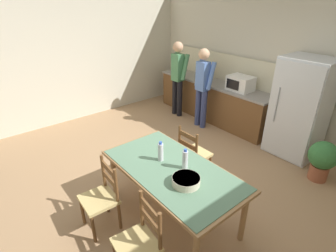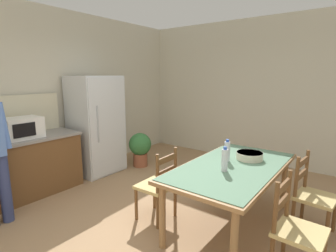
{
  "view_description": "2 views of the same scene",
  "coord_description": "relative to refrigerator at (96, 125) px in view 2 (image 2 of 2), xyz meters",
  "views": [
    {
      "loc": [
        2.65,
        -2.27,
        2.65
      ],
      "look_at": [
        0.05,
        -0.14,
        0.98
      ],
      "focal_mm": 28.0,
      "sensor_mm": 36.0,
      "label": 1
    },
    {
      "loc": [
        -2.13,
        -1.69,
        1.77
      ],
      "look_at": [
        0.4,
        0.22,
        1.16
      ],
      "focal_mm": 28.0,
      "sensor_mm": 36.0,
      "label": 2
    }
  ],
  "objects": [
    {
      "name": "wall_back",
      "position": [
        -0.83,
        0.47,
        0.56
      ],
      "size": [
        6.52,
        0.12,
        2.9
      ],
      "primitive_type": "cube",
      "color": "beige",
      "rests_on": "ground"
    },
    {
      "name": "ground_plane",
      "position": [
        -0.83,
        -2.19,
        -0.89
      ],
      "size": [
        8.32,
        8.32,
        0.0
      ],
      "primitive_type": "plane",
      "color": "#9E7A56"
    },
    {
      "name": "bottle_near_centre",
      "position": [
        -0.43,
        -2.74,
        -0.01
      ],
      "size": [
        0.07,
        0.07,
        0.27
      ],
      "color": "silver",
      "rests_on": "dining_table"
    },
    {
      "name": "serving_bowl",
      "position": [
        0.12,
        -2.81,
        -0.08
      ],
      "size": [
        0.32,
        0.32,
        0.09
      ],
      "color": "beige",
      "rests_on": "dining_table"
    },
    {
      "name": "chair_side_near_left",
      "position": [
        -0.62,
        -3.52,
        -0.45
      ],
      "size": [
        0.44,
        0.42,
        0.91
      ],
      "rotation": [
        0.0,
        0.0,
        -0.05
      ],
      "color": "brown",
      "rests_on": "ground"
    },
    {
      "name": "microwave",
      "position": [
        -1.29,
        0.02,
        0.15
      ],
      "size": [
        0.5,
        0.39,
        0.3
      ],
      "color": "white",
      "rests_on": "kitchen_counter"
    },
    {
      "name": "chair_side_near_right",
      "position": [
        0.22,
        -3.52,
        -0.45
      ],
      "size": [
        0.46,
        0.44,
        0.91
      ],
      "rotation": [
        0.0,
        0.0,
        -0.1
      ],
      "color": "brown",
      "rests_on": "ground"
    },
    {
      "name": "wall_right",
      "position": [
        2.43,
        -2.19,
        0.56
      ],
      "size": [
        0.12,
        5.2,
        2.9
      ],
      "primitive_type": "cube",
      "color": "beige",
      "rests_on": "ground"
    },
    {
      "name": "potted_plant",
      "position": [
        0.69,
        -0.43,
        -0.5
      ],
      "size": [
        0.44,
        0.44,
        0.67
      ],
      "color": "brown",
      "rests_on": "ground"
    },
    {
      "name": "refrigerator",
      "position": [
        0.0,
        0.0,
        0.0
      ],
      "size": [
        0.82,
        0.73,
        1.77
      ],
      "color": "silver",
      "rests_on": "ground"
    },
    {
      "name": "chair_side_far_left",
      "position": [
        -0.62,
        -1.96,
        -0.45
      ],
      "size": [
        0.43,
        0.41,
        0.91
      ],
      "rotation": [
        0.0,
        0.0,
        3.16
      ],
      "color": "brown",
      "rests_on": "ground"
    },
    {
      "name": "dining_table",
      "position": [
        -0.2,
        -2.74,
        -0.21
      ],
      "size": [
        1.86,
        0.98,
        0.76
      ],
      "rotation": [
        0.0,
        0.0,
        -0.0
      ],
      "color": "olive",
      "rests_on": "ground"
    },
    {
      "name": "bottle_off_centre",
      "position": [
        -0.11,
        -2.62,
        -0.01
      ],
      "size": [
        0.07,
        0.07,
        0.27
      ],
      "color": "silver",
      "rests_on": "dining_table"
    }
  ]
}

